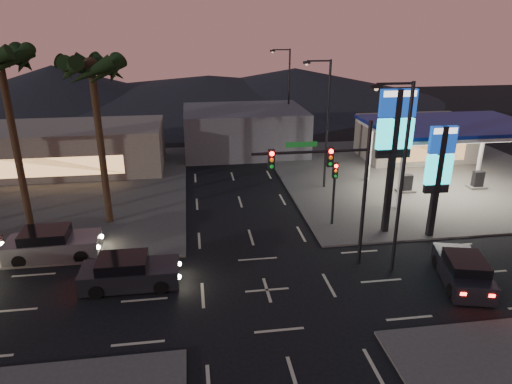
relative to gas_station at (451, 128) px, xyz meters
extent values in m
plane|color=black|center=(-16.00, -12.00, -5.08)|extent=(140.00, 140.00, 0.00)
cube|color=#47443F|center=(0.00, 4.00, -5.02)|extent=(24.00, 24.00, 0.12)
cube|color=#47443F|center=(-32.00, 4.00, -5.02)|extent=(24.00, 24.00, 0.12)
cylinder|color=silver|center=(-5.00, -3.00, -2.58)|extent=(0.36, 0.36, 5.00)
cylinder|color=silver|center=(-5.00, 3.00, -2.58)|extent=(0.36, 0.36, 5.00)
cylinder|color=silver|center=(5.00, 3.00, -2.58)|extent=(0.36, 0.36, 5.00)
cube|color=silver|center=(0.00, 0.00, 0.12)|extent=(12.00, 8.00, 0.50)
cube|color=white|center=(0.00, 0.00, -0.18)|extent=(11.60, 7.60, 0.06)
cube|color=navy|center=(0.00, 0.00, 0.27)|extent=(12.20, 8.20, 0.25)
cube|color=black|center=(-3.00, 0.00, -4.28)|extent=(0.80, 0.50, 1.40)
cube|color=black|center=(3.00, 0.00, -4.28)|extent=(0.80, 0.50, 1.40)
cube|color=#726B5B|center=(2.00, 9.00, -3.08)|extent=(10.00, 6.00, 4.00)
cube|color=black|center=(-7.50, -6.50, -0.58)|extent=(0.35, 0.35, 9.00)
cube|color=navy|center=(-7.50, -6.50, 3.12)|extent=(2.20, 0.30, 1.60)
cube|color=white|center=(-7.50, -6.50, 3.67)|extent=(1.98, 0.32, 0.35)
cube|color=#17DAE0|center=(-7.50, -6.50, 1.32)|extent=(2.20, 0.30, 1.80)
cube|color=black|center=(-7.50, -6.50, 0.12)|extent=(2.09, 0.28, 0.50)
cube|color=black|center=(-5.00, -7.50, -1.58)|extent=(0.35, 0.35, 7.00)
cube|color=navy|center=(-5.00, -7.50, 1.12)|extent=(1.60, 0.30, 1.60)
cube|color=white|center=(-5.00, -7.50, 1.67)|extent=(1.44, 0.32, 0.35)
cube|color=#17DAE0|center=(-5.00, -7.50, -0.68)|extent=(1.60, 0.30, 1.80)
cube|color=black|center=(-5.00, -7.50, -1.88)|extent=(1.52, 0.28, 0.50)
cylinder|color=black|center=(-10.50, -10.00, -1.08)|extent=(0.20, 0.20, 8.00)
cylinder|color=black|center=(-13.50, -10.00, 1.42)|extent=(6.00, 0.14, 0.14)
cube|color=#0C3F14|center=(-14.00, -10.00, 1.82)|extent=(1.60, 0.05, 0.25)
cube|color=black|center=(-12.50, -10.00, 1.12)|extent=(0.32, 0.25, 1.00)
sphere|color=#FF0C07|center=(-12.50, -10.15, 1.45)|extent=(0.22, 0.22, 0.22)
sphere|color=orange|center=(-12.50, -10.15, 1.12)|extent=(0.20, 0.20, 0.20)
sphere|color=#0CB226|center=(-12.50, -10.15, 0.79)|extent=(0.20, 0.20, 0.20)
cube|color=black|center=(-15.50, -10.00, 1.12)|extent=(0.32, 0.25, 1.00)
sphere|color=#FF0C07|center=(-15.50, -10.15, 1.45)|extent=(0.22, 0.22, 0.22)
sphere|color=orange|center=(-15.50, -10.15, 1.12)|extent=(0.20, 0.20, 0.20)
sphere|color=#0CB226|center=(-15.50, -10.15, 0.79)|extent=(0.20, 0.20, 0.20)
cylinder|color=black|center=(-10.50, -5.00, -3.08)|extent=(0.16, 0.16, 4.00)
cube|color=black|center=(-10.50, -5.00, -1.28)|extent=(0.32, 0.25, 1.00)
sphere|color=#FF0C07|center=(-10.50, -5.15, -0.95)|extent=(0.22, 0.22, 0.22)
sphere|color=orange|center=(-10.50, -5.15, -1.28)|extent=(0.20, 0.20, 0.20)
sphere|color=#0CB226|center=(-10.50, -5.15, -1.61)|extent=(0.20, 0.20, 0.20)
cylinder|color=black|center=(-9.00, -11.00, -0.08)|extent=(0.18, 0.18, 10.00)
cylinder|color=black|center=(-9.90, -11.00, 4.82)|extent=(1.80, 0.12, 0.12)
cube|color=black|center=(-10.80, -11.00, 4.72)|extent=(0.50, 0.25, 0.18)
sphere|color=#FFCC8C|center=(-10.80, -11.00, 4.60)|extent=(0.20, 0.20, 0.20)
cylinder|color=black|center=(-9.00, 2.00, -0.08)|extent=(0.18, 0.18, 10.00)
cylinder|color=black|center=(-9.90, 2.00, 4.82)|extent=(1.80, 0.12, 0.12)
cube|color=black|center=(-10.80, 2.00, 4.72)|extent=(0.50, 0.25, 0.18)
sphere|color=#FFCC8C|center=(-10.80, 2.00, 4.60)|extent=(0.20, 0.20, 0.20)
cylinder|color=black|center=(-9.00, 16.00, -0.08)|extent=(0.18, 0.18, 10.00)
cylinder|color=black|center=(-9.90, 16.00, 4.82)|extent=(1.80, 0.12, 0.12)
cube|color=black|center=(-10.80, 16.00, 4.72)|extent=(0.50, 0.25, 0.18)
sphere|color=#FFCC8C|center=(-10.80, 16.00, 4.60)|extent=(0.20, 0.20, 0.20)
cylinder|color=black|center=(-25.00, -2.50, 0.02)|extent=(0.44, 0.44, 10.20)
sphere|color=black|center=(-25.00, -2.50, 5.12)|extent=(0.90, 0.90, 0.90)
cone|color=black|center=(-23.70, -2.50, 4.82)|extent=(0.90, 2.74, 1.91)
cone|color=black|center=(-24.08, -1.58, 4.82)|extent=(2.57, 2.57, 1.91)
cone|color=black|center=(-25.00, -1.20, 4.82)|extent=(2.74, 0.90, 1.91)
cone|color=black|center=(-25.92, -1.58, 4.82)|extent=(2.57, 2.57, 1.91)
cone|color=black|center=(-26.30, -2.50, 4.82)|extent=(0.90, 2.74, 1.91)
cone|color=black|center=(-25.92, -3.42, 4.82)|extent=(2.57, 2.57, 1.91)
cone|color=black|center=(-25.00, -3.80, 4.82)|extent=(2.74, 0.90, 1.91)
cone|color=black|center=(-24.08, -3.42, 4.82)|extent=(2.57, 2.57, 1.91)
cylinder|color=black|center=(-30.00, -2.50, 0.32)|extent=(0.44, 0.44, 10.80)
cone|color=black|center=(-28.70, -2.50, 5.42)|extent=(0.90, 2.74, 1.91)
cone|color=black|center=(-29.08, -1.58, 5.42)|extent=(2.57, 2.57, 1.91)
cone|color=black|center=(-30.00, -1.20, 5.42)|extent=(2.74, 0.90, 1.91)
cone|color=black|center=(-29.08, -3.42, 5.42)|extent=(2.57, 2.57, 1.91)
cube|color=#726B5B|center=(-30.00, 10.00, -3.08)|extent=(16.00, 8.00, 4.00)
cube|color=#4C4C51|center=(-14.00, 14.00, -2.88)|extent=(12.00, 9.00, 4.40)
cone|color=black|center=(-41.00, 48.00, -2.08)|extent=(40.00, 40.00, 6.00)
cone|color=black|center=(-1.00, 48.00, -2.58)|extent=(50.00, 50.00, 5.00)
cone|color=black|center=(-16.00, 48.00, -3.08)|extent=(60.00, 60.00, 4.00)
cube|color=black|center=(-22.75, -10.57, -4.48)|extent=(4.85, 2.06, 0.99)
cube|color=black|center=(-23.08, -10.57, -3.82)|extent=(2.43, 1.88, 0.71)
cylinder|color=black|center=(-21.21, -9.64, -4.73)|extent=(0.70, 0.27, 0.70)
cylinder|color=black|center=(-21.22, -11.51, -4.73)|extent=(0.70, 0.27, 0.70)
cylinder|color=black|center=(-24.28, -9.63, -4.73)|extent=(0.70, 0.27, 0.70)
cylinder|color=black|center=(-24.30, -11.49, -4.73)|extent=(0.70, 0.27, 0.70)
sphere|color=#FFF2BF|center=(-20.33, -9.92, -4.40)|extent=(0.24, 0.24, 0.24)
sphere|color=#FFF2BF|center=(-20.34, -11.24, -4.40)|extent=(0.24, 0.24, 0.24)
cube|color=#FF140A|center=(-25.16, -9.89, -4.31)|extent=(0.09, 0.28, 0.15)
cube|color=#FF140A|center=(-25.17, -11.21, -4.31)|extent=(0.09, 0.28, 0.15)
cube|color=#5B5B5D|center=(-27.40, -6.81, -4.45)|extent=(5.10, 2.27, 1.03)
cube|color=black|center=(-27.75, -6.82, -3.76)|extent=(2.58, 2.02, 0.74)
cylinder|color=black|center=(-25.83, -5.79, -4.71)|extent=(0.74, 0.30, 0.73)
cylinder|color=black|center=(-25.77, -7.73, -4.71)|extent=(0.74, 0.30, 0.73)
cylinder|color=black|center=(-29.03, -5.88, -4.71)|extent=(0.74, 0.30, 0.73)
cylinder|color=black|center=(-28.98, -7.83, -4.71)|extent=(0.74, 0.30, 0.73)
sphere|color=#FFF2BF|center=(-24.91, -6.05, -4.37)|extent=(0.25, 0.25, 0.25)
sphere|color=#FFF2BF|center=(-24.87, -7.42, -4.37)|extent=(0.25, 0.25, 0.25)
cube|color=#FF140A|center=(-29.94, -6.20, -4.28)|extent=(0.10, 0.29, 0.16)
cube|color=#FF140A|center=(-29.90, -7.57, -4.28)|extent=(0.10, 0.29, 0.16)
sphere|color=#FFF2BF|center=(-30.43, -6.08, -4.42)|extent=(0.23, 0.23, 0.23)
cube|color=black|center=(-6.00, -12.69, -4.50)|extent=(3.09, 4.98, 0.95)
cube|color=black|center=(-6.08, -12.99, -3.87)|extent=(2.33, 2.70, 0.68)
cylinder|color=black|center=(-6.48, -11.03, -4.74)|extent=(0.42, 0.72, 0.67)
cylinder|color=black|center=(-4.75, -11.50, -4.74)|extent=(0.42, 0.72, 0.67)
cylinder|color=black|center=(-7.25, -13.87, -4.74)|extent=(0.42, 0.72, 0.67)
cylinder|color=black|center=(-5.52, -14.34, -4.74)|extent=(0.42, 0.72, 0.67)
cube|color=#FF140A|center=(-7.22, -14.75, -4.34)|extent=(0.28, 0.15, 0.15)
cube|color=#FF140A|center=(-6.00, -15.08, -4.34)|extent=(0.28, 0.15, 0.15)
camera|label=1|loc=(-19.37, -31.32, 7.52)|focal=32.00mm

